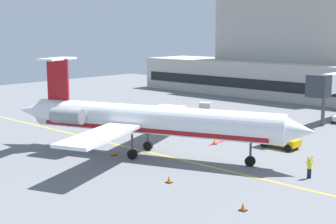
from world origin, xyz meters
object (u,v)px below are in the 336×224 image
Objects in this scene: regional_jet at (146,120)px; pushback_tractor at (277,138)px; marshaller at (309,167)px; belt_loader at (200,110)px.

regional_jet reaches higher than pushback_tractor.
pushback_tractor is 2.07× the size of marshaller.
pushback_tractor is 10.15m from marshaller.
pushback_tractor is 0.93× the size of belt_loader.
pushback_tractor is at bearing -27.32° from belt_loader.
regional_jet is at bearing -65.45° from belt_loader.
regional_jet is 13.52m from pushback_tractor.
regional_jet is 7.56× the size of pushback_tractor.
pushback_tractor reaches higher than marshaller.
regional_jet is 15.15m from marshaller.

